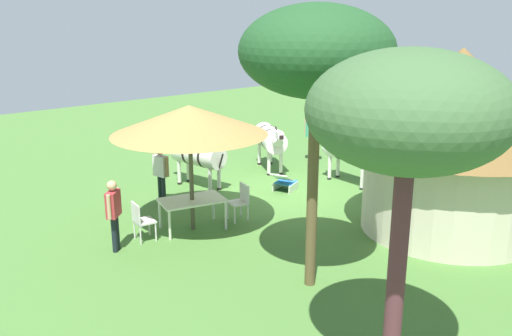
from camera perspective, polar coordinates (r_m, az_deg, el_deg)
The scene contains 15 objects.
ground_plane at distance 15.54m, azimuth 2.97°, elevation -2.59°, with size 36.00×36.00×0.00m, color #477432.
thatched_hut at distance 13.10m, azimuth 20.09°, elevation 3.39°, with size 4.81×4.81×4.22m.
shade_umbrella at distance 12.34m, azimuth -6.98°, elevation 5.00°, with size 3.55×3.55×2.96m.
patio_dining_table at distance 12.86m, azimuth -6.68°, elevation -3.60°, with size 1.66×1.23×0.74m.
patio_chair_west_end at distance 12.44m, azimuth -11.96°, elevation -5.23°, with size 0.47×0.49×0.90m.
patio_chair_near_hut at distance 13.40m, azimuth -1.60°, elevation -3.30°, with size 0.50×0.51×0.90m.
guest_beside_umbrella at distance 14.55m, azimuth -9.91°, elevation -0.22°, with size 0.27×0.56×1.57m.
guest_behind_table at distance 11.91m, azimuth -14.66°, elevation -4.18°, with size 0.44×0.44×1.58m.
standing_watcher at distance 18.58m, azimuth 5.97°, elevation 3.79°, with size 0.39×0.57×1.73m.
striped_lounge_chair at distance 15.65m, azimuth 2.98°, elevation -1.49°, with size 0.96×0.81×0.59m.
zebra_nearest_camera at distance 17.51m, azimuth 1.51°, elevation 3.08°, with size 1.38×2.15×1.57m.
zebra_by_umbrella at distance 16.31m, azimuth 10.01°, elevation 1.75°, with size 0.70×2.38×1.54m.
zebra_toward_hut at distance 15.88m, azimuth -6.20°, elevation 1.46°, with size 0.97×2.34×1.52m.
acacia_tree_left_background at distance 6.73m, azimuth 15.71°, elevation 5.42°, with size 2.48×2.48×4.58m.
acacia_tree_far_lawn at distance 9.39m, azimuth 6.35°, elevation 11.86°, with size 2.65×2.65×5.12m.
Camera 1 is at (10.05, 10.76, 4.96)m, focal length 38.28 mm.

